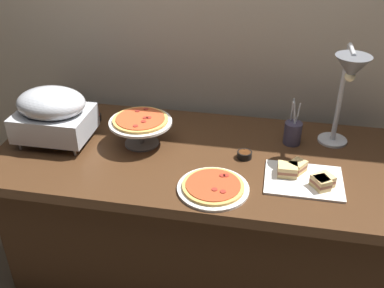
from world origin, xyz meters
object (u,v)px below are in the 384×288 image
(chafing_dish, at_px, (53,113))
(pizza_plate_center, at_px, (141,123))
(sauce_cup_near, at_px, (95,117))
(pizza_plate_front, at_px, (213,187))
(utensil_holder, at_px, (293,132))
(sandwich_platter, at_px, (305,177))
(heat_lamp, at_px, (349,77))
(sauce_cup_far, at_px, (244,155))

(chafing_dish, relative_size, pizza_plate_center, 1.16)
(pizza_plate_center, xyz_separation_m, sauce_cup_near, (-0.31, 0.19, -0.09))
(pizza_plate_front, relative_size, utensil_holder, 1.30)
(pizza_plate_front, xyz_separation_m, utensil_holder, (0.32, 0.44, 0.05))
(chafing_dish, xyz_separation_m, sauce_cup_near, (0.10, 0.24, -0.14))
(sandwich_platter, bearing_deg, utensil_holder, 99.97)
(heat_lamp, height_order, utensil_holder, heat_lamp)
(utensil_holder, bearing_deg, chafing_dish, -170.16)
(chafing_dish, relative_size, heat_lamp, 0.69)
(sauce_cup_near, distance_m, sauce_cup_far, 0.84)
(pizza_plate_front, height_order, utensil_holder, utensil_holder)
(heat_lamp, distance_m, sauce_cup_far, 0.56)
(pizza_plate_center, height_order, sauce_cup_near, pizza_plate_center)
(pizza_plate_center, height_order, utensil_holder, utensil_holder)
(pizza_plate_center, distance_m, sauce_cup_far, 0.51)
(heat_lamp, relative_size, sauce_cup_near, 7.30)
(heat_lamp, height_order, pizza_plate_front, heat_lamp)
(pizza_plate_center, height_order, sandwich_platter, pizza_plate_center)
(pizza_plate_center, bearing_deg, chafing_dish, -172.61)
(sandwich_platter, bearing_deg, chafing_dish, 174.25)
(sauce_cup_near, relative_size, utensil_holder, 0.30)
(utensil_holder, bearing_deg, sauce_cup_near, 177.48)
(pizza_plate_center, bearing_deg, sauce_cup_far, -4.01)
(pizza_plate_front, height_order, sauce_cup_far, sauce_cup_far)
(sauce_cup_far, bearing_deg, chafing_dish, -178.84)
(chafing_dish, height_order, sauce_cup_near, chafing_dish)
(sauce_cup_near, bearing_deg, utensil_holder, -2.52)
(chafing_dish, relative_size, sandwich_platter, 1.05)
(pizza_plate_center, relative_size, sauce_cup_far, 4.40)
(pizza_plate_front, distance_m, utensil_holder, 0.55)
(sandwich_platter, relative_size, utensil_holder, 1.42)
(sauce_cup_near, xyz_separation_m, utensil_holder, (1.03, -0.05, 0.04))
(chafing_dish, distance_m, sauce_cup_near, 0.29)
(pizza_plate_front, bearing_deg, sandwich_platter, 19.35)
(chafing_dish, height_order, heat_lamp, heat_lamp)
(heat_lamp, bearing_deg, sauce_cup_near, 175.03)
(chafing_dish, bearing_deg, sauce_cup_far, 1.16)
(pizza_plate_center, xyz_separation_m, sauce_cup_far, (0.50, -0.04, -0.09))
(chafing_dish, distance_m, sandwich_platter, 1.19)
(chafing_dish, distance_m, pizza_plate_center, 0.42)
(utensil_holder, bearing_deg, pizza_plate_center, -168.76)
(pizza_plate_front, bearing_deg, pizza_plate_center, 142.45)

